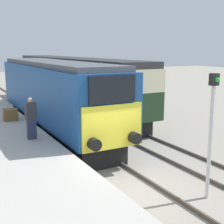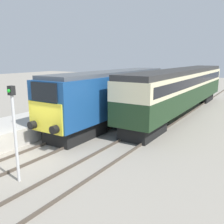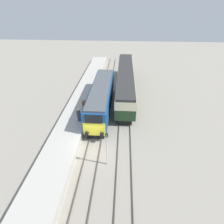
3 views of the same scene
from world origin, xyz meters
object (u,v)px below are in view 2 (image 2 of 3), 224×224
(locomotive, at_px, (112,95))
(passenger_carriage, at_px, (182,86))
(signal_post, at_px, (14,126))
(luggage_crate, at_px, (86,104))
(person_on_platform, at_px, (51,105))

(locomotive, distance_m, passenger_carriage, 7.21)
(signal_post, bearing_deg, luggage_crate, 113.03)
(locomotive, relative_size, signal_post, 3.53)
(signal_post, bearing_deg, passenger_carriage, 84.05)
(locomotive, bearing_deg, passenger_carriage, 61.86)
(passenger_carriage, relative_size, luggage_crate, 28.96)
(locomotive, distance_m, signal_post, 10.09)
(signal_post, bearing_deg, locomotive, 99.70)
(passenger_carriage, relative_size, person_on_platform, 11.77)
(passenger_carriage, xyz_separation_m, signal_post, (-1.70, -16.30, -0.11))
(passenger_carriage, height_order, signal_post, passenger_carriage)
(locomotive, distance_m, luggage_crate, 2.61)
(person_on_platform, relative_size, signal_post, 0.43)
(locomotive, height_order, luggage_crate, locomotive)
(person_on_platform, relative_size, luggage_crate, 2.46)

